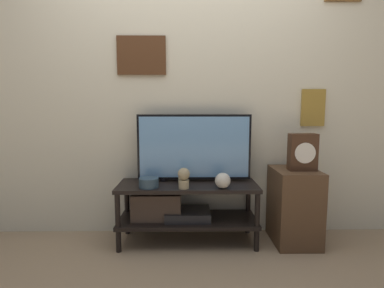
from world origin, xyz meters
name	(u,v)px	position (x,y,z in m)	size (l,w,h in m)	color
ground_plane	(188,256)	(0.00, 0.00, 0.00)	(12.00, 12.00, 0.00)	#997F60
wall_back	(188,77)	(0.01, 0.49, 1.36)	(6.40, 0.08, 2.70)	beige
media_console	(178,206)	(-0.08, 0.24, 0.30)	(1.11, 0.40, 0.49)	black
television	(194,147)	(0.05, 0.33, 0.77)	(0.93, 0.05, 0.55)	black
vase_wide_bowl	(149,183)	(-0.30, 0.14, 0.52)	(0.15, 0.15, 0.07)	#2D4251
vase_round_glass	(223,181)	(0.27, 0.10, 0.54)	(0.12, 0.12, 0.12)	beige
candle_jar	(183,178)	(-0.04, 0.24, 0.53)	(0.07, 0.07, 0.10)	beige
decorative_bust	(184,177)	(-0.03, 0.10, 0.57)	(0.09, 0.09, 0.16)	tan
side_table	(294,206)	(0.86, 0.23, 0.30)	(0.34, 0.42, 0.60)	#513823
mantel_clock	(303,152)	(0.90, 0.20, 0.75)	(0.21, 0.11, 0.29)	#422819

